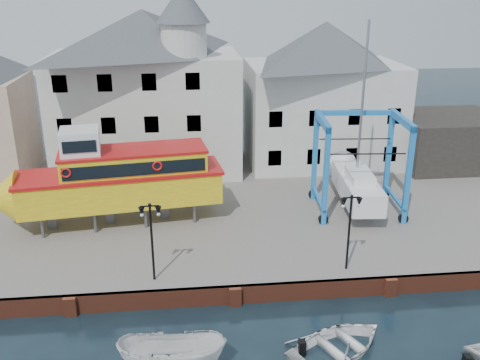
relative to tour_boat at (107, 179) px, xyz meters
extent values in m
plane|color=black|center=(6.99, -8.28, -3.88)|extent=(140.00, 140.00, 0.00)
cube|color=#615953|center=(6.99, 2.72, -3.38)|extent=(44.00, 22.00, 1.00)
cube|color=maroon|center=(6.99, -8.16, -3.38)|extent=(44.00, 0.25, 1.00)
cube|color=maroon|center=(-1.01, -8.33, -3.38)|extent=(0.60, 0.36, 1.00)
cube|color=maroon|center=(6.99, -8.33, -3.38)|extent=(0.60, 0.36, 1.00)
cube|color=maroon|center=(14.99, -8.33, -3.38)|extent=(0.60, 0.36, 1.00)
cube|color=beige|center=(1.99, 10.22, 1.62)|extent=(14.00, 8.00, 9.00)
pyramid|color=#3E4048|center=(1.99, 10.22, 7.72)|extent=(14.00, 8.00, 3.20)
cube|color=black|center=(-3.51, 6.26, -1.28)|extent=(1.00, 0.08, 1.20)
cube|color=black|center=(-0.51, 6.26, -1.28)|extent=(1.00, 0.08, 1.20)
cube|color=black|center=(2.49, 6.26, -1.28)|extent=(1.00, 0.08, 1.20)
cube|color=black|center=(5.49, 6.26, -1.28)|extent=(1.00, 0.08, 1.20)
cube|color=black|center=(-3.51, 6.26, 1.72)|extent=(1.00, 0.08, 1.20)
cube|color=black|center=(-0.51, 6.26, 1.72)|extent=(1.00, 0.08, 1.20)
cube|color=black|center=(2.49, 6.26, 1.72)|extent=(1.00, 0.08, 1.20)
cube|color=black|center=(5.49, 6.26, 1.72)|extent=(1.00, 0.08, 1.20)
cube|color=black|center=(-3.51, 6.26, 4.72)|extent=(1.00, 0.08, 1.20)
cube|color=black|center=(-0.51, 6.26, 4.72)|extent=(1.00, 0.08, 1.20)
cube|color=black|center=(2.49, 6.26, 4.72)|extent=(1.00, 0.08, 1.20)
cube|color=black|center=(5.49, 6.26, 4.72)|extent=(1.00, 0.08, 1.20)
cylinder|color=beige|center=(4.99, 7.82, 7.32)|extent=(3.20, 3.20, 2.40)
cone|color=#3E4048|center=(4.99, 7.82, 9.82)|extent=(3.80, 3.80, 2.60)
cube|color=beige|center=(15.99, 10.72, 1.12)|extent=(12.00, 8.00, 8.00)
pyramid|color=#3E4048|center=(15.99, 10.72, 6.72)|extent=(12.00, 8.00, 3.20)
cube|color=black|center=(11.49, 6.76, -1.28)|extent=(1.00, 0.08, 1.20)
cube|color=black|center=(14.49, 6.76, -1.28)|extent=(1.00, 0.08, 1.20)
cube|color=black|center=(17.49, 6.76, -1.28)|extent=(1.00, 0.08, 1.20)
cube|color=black|center=(20.49, 6.76, -1.28)|extent=(1.00, 0.08, 1.20)
cube|color=black|center=(11.49, 6.76, 1.72)|extent=(1.00, 0.08, 1.20)
cube|color=black|center=(14.49, 6.76, 1.72)|extent=(1.00, 0.08, 1.20)
cube|color=black|center=(17.49, 6.76, 1.72)|extent=(1.00, 0.08, 1.20)
cube|color=black|center=(20.49, 6.76, 1.72)|extent=(1.00, 0.08, 1.20)
cube|color=black|center=(25.99, 8.72, -0.88)|extent=(8.00, 7.00, 4.00)
cylinder|color=black|center=(2.99, -7.08, -0.88)|extent=(0.12, 0.12, 4.00)
cube|color=black|center=(2.99, -7.08, 1.17)|extent=(0.90, 0.06, 0.06)
sphere|color=black|center=(2.99, -7.08, 1.24)|extent=(0.16, 0.16, 0.16)
cone|color=black|center=(2.59, -7.08, 0.90)|extent=(0.32, 0.32, 0.45)
sphere|color=white|center=(2.59, -7.08, 0.72)|extent=(0.18, 0.18, 0.18)
cone|color=black|center=(3.39, -7.08, 0.90)|extent=(0.32, 0.32, 0.45)
sphere|color=white|center=(3.39, -7.08, 0.72)|extent=(0.18, 0.18, 0.18)
cylinder|color=black|center=(12.99, -7.08, -0.88)|extent=(0.12, 0.12, 4.00)
cube|color=black|center=(12.99, -7.08, 1.17)|extent=(0.90, 0.06, 0.06)
sphere|color=black|center=(12.99, -7.08, 1.24)|extent=(0.16, 0.16, 0.16)
cone|color=black|center=(12.59, -7.08, 0.90)|extent=(0.32, 0.32, 0.45)
sphere|color=white|center=(12.59, -7.08, 0.72)|extent=(0.18, 0.18, 0.18)
cone|color=black|center=(13.39, -7.08, 0.90)|extent=(0.32, 0.32, 0.45)
sphere|color=white|center=(13.39, -7.08, 0.72)|extent=(0.18, 0.18, 0.18)
cylinder|color=#59595E|center=(-3.71, -1.69, -2.23)|extent=(0.22, 0.22, 1.29)
cylinder|color=#59595E|center=(-4.01, 0.69, -2.23)|extent=(0.22, 0.22, 1.29)
cylinder|color=#59595E|center=(-0.73, -1.30, -2.23)|extent=(0.22, 0.22, 1.29)
cylinder|color=#59595E|center=(-1.04, 1.08, -2.23)|extent=(0.22, 0.22, 1.29)
cylinder|color=#59595E|center=(2.24, -0.92, -2.23)|extent=(0.22, 0.22, 1.29)
cylinder|color=#59595E|center=(1.94, 1.46, -2.23)|extent=(0.22, 0.22, 1.29)
cylinder|color=#59595E|center=(5.22, -0.54, -2.23)|extent=(0.22, 0.22, 1.29)
cylinder|color=#59595E|center=(4.91, 1.84, -2.23)|extent=(0.22, 0.22, 1.29)
cube|color=#59595E|center=(-3.44, -0.44, -2.23)|extent=(0.56, 0.49, 1.29)
cube|color=#59595E|center=(-0.04, 0.00, -2.23)|extent=(0.56, 0.49, 1.29)
cube|color=#59595E|center=(3.36, 0.43, -2.23)|extent=(0.56, 0.49, 1.29)
cube|color=orange|center=(0.81, 0.11, -0.65)|extent=(12.31, 4.76, 1.89)
cone|color=orange|center=(-6.07, -0.78, -0.65)|extent=(2.29, 3.47, 3.26)
cube|color=#B71212|center=(0.81, 0.11, 0.38)|extent=(12.59, 4.93, 0.19)
cube|color=orange|center=(1.66, 0.22, 0.98)|extent=(8.87, 3.98, 1.37)
cube|color=black|center=(1.85, -1.26, 1.02)|extent=(8.17, 1.11, 0.77)
cube|color=black|center=(1.47, 1.69, 1.02)|extent=(8.17, 1.11, 0.77)
cube|color=#B71212|center=(1.66, 0.22, 1.74)|extent=(9.05, 4.09, 0.15)
cube|color=white|center=(-1.31, -0.17, 2.44)|extent=(2.49, 2.49, 1.56)
cube|color=black|center=(-1.16, -1.30, 2.51)|extent=(1.86, 0.30, 0.69)
torus|color=#B71212|center=(-1.96, -1.80, 1.15)|extent=(0.61, 0.20, 0.60)
torus|color=#B71212|center=(3.13, -1.14, 1.15)|extent=(0.61, 0.20, 0.60)
cube|color=#1776C1|center=(13.14, -1.62, 0.22)|extent=(0.33, 0.33, 6.20)
cylinder|color=black|center=(13.14, -1.62, -2.57)|extent=(0.64, 0.27, 0.62)
cube|color=#1776C1|center=(13.47, 2.48, 0.22)|extent=(0.33, 0.33, 6.20)
cylinder|color=black|center=(13.47, 2.48, -2.57)|extent=(0.64, 0.27, 0.62)
cube|color=#1776C1|center=(18.13, -2.02, 0.22)|extent=(0.33, 0.33, 6.20)
cylinder|color=black|center=(18.13, -2.02, -2.57)|extent=(0.64, 0.27, 0.62)
cube|color=#1776C1|center=(18.46, 2.08, 0.22)|extent=(0.33, 0.33, 6.20)
cylinder|color=black|center=(18.46, 2.08, -2.57)|extent=(0.64, 0.27, 0.62)
cube|color=#1776C1|center=(13.31, 0.43, 3.17)|extent=(0.66, 4.44, 0.43)
cube|color=#1776C1|center=(13.31, 0.43, -1.99)|extent=(0.57, 4.43, 0.19)
cube|color=#1776C1|center=(18.30, 0.03, 3.17)|extent=(0.66, 4.44, 0.43)
cube|color=#1776C1|center=(18.30, 0.03, -1.99)|extent=(0.57, 4.43, 0.19)
cube|color=#1776C1|center=(15.97, 2.28, 3.17)|extent=(5.32, 0.73, 0.31)
cube|color=white|center=(15.80, 0.23, -1.28)|extent=(2.56, 6.79, 1.42)
cone|color=white|center=(16.12, 4.16, -1.28)|extent=(2.14, 1.58, 2.04)
cube|color=#59595E|center=(15.80, 0.23, -2.30)|extent=(0.34, 1.61, 0.62)
cube|color=white|center=(15.77, -0.21, -0.31)|extent=(1.62, 2.76, 0.53)
cylinder|color=#99999E|center=(15.84, 0.67, 4.30)|extent=(0.17, 0.17, 9.75)
cube|color=black|center=(15.68, -1.36, 1.52)|extent=(4.71, 0.50, 0.05)
cube|color=black|center=(15.93, 1.82, 1.52)|extent=(4.71, 0.50, 0.05)
imported|color=white|center=(11.08, -12.41, -3.88)|extent=(5.84, 5.22, 1.00)
camera|label=1|loc=(4.79, -30.98, 11.47)|focal=40.00mm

